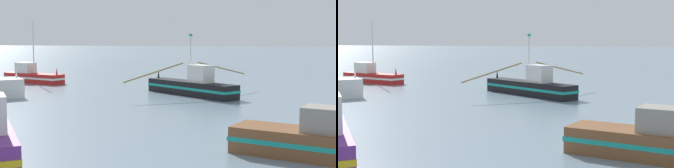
{
  "view_description": "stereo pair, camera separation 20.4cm",
  "coord_description": "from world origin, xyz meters",
  "views": [
    {
      "loc": [
        7.27,
        1.95,
        4.42
      ],
      "look_at": [
        -1.88,
        30.95,
        1.4
      ],
      "focal_mm": 47.74,
      "sensor_mm": 36.0,
      "label": 1
    },
    {
      "loc": [
        7.46,
        2.01,
        4.42
      ],
      "look_at": [
        -1.88,
        30.95,
        1.4
      ],
      "focal_mm": 47.74,
      "sensor_mm": 36.0,
      "label": 2
    }
  ],
  "objects": [
    {
      "name": "fishing_boat_red",
      "position": [
        -19.77,
        41.3,
        0.69
      ],
      "size": [
        7.6,
        3.52,
        6.42
      ],
      "rotation": [
        0.0,
        0.0,
        6.02
      ],
      "color": "red",
      "rests_on": "ground"
    },
    {
      "name": "fishing_boat_black",
      "position": [
        -1.55,
        36.23,
        0.74
      ],
      "size": [
        8.55,
        10.74,
        4.89
      ],
      "rotation": [
        0.0,
        0.0,
        2.56
      ],
      "color": "black",
      "rests_on": "ground"
    }
  ]
}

